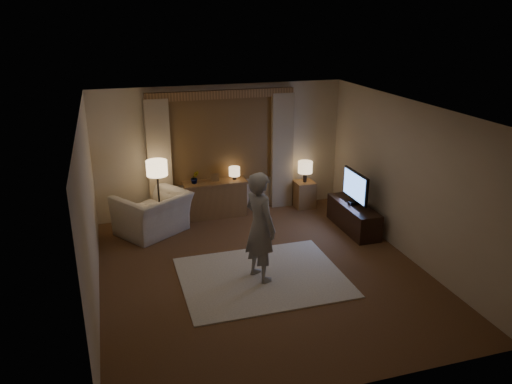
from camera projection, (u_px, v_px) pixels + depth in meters
name	position (u px, v px, depth m)	size (l,w,h in m)	color
room	(254.00, 183.00, 7.94)	(5.04, 5.54, 2.64)	brown
rug	(262.00, 277.00, 7.77)	(2.50, 2.00, 0.02)	#F5EBCE
sideboard	(216.00, 200.00, 10.02)	(1.20, 0.40, 0.70)	brown
picture_frame	(215.00, 178.00, 9.86)	(0.16, 0.02, 0.20)	brown
plant	(195.00, 178.00, 9.74)	(0.17, 0.13, 0.30)	#999999
table_lamp_sideboard	(234.00, 172.00, 9.94)	(0.22, 0.22, 0.30)	black
floor_lamp	(157.00, 172.00, 9.20)	(0.39, 0.39, 1.34)	black
armchair	(153.00, 214.00, 9.23)	(1.19, 1.04, 0.77)	beige
side_table	(304.00, 194.00, 10.51)	(0.40, 0.40, 0.56)	brown
table_lamp_side	(305.00, 168.00, 10.31)	(0.30, 0.30, 0.44)	black
tv_stand	(353.00, 217.00, 9.44)	(0.45, 1.40, 0.50)	black
tv	(355.00, 187.00, 9.23)	(0.22, 0.89, 0.64)	black
person	(260.00, 227.00, 7.46)	(0.62, 0.41, 1.71)	gray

